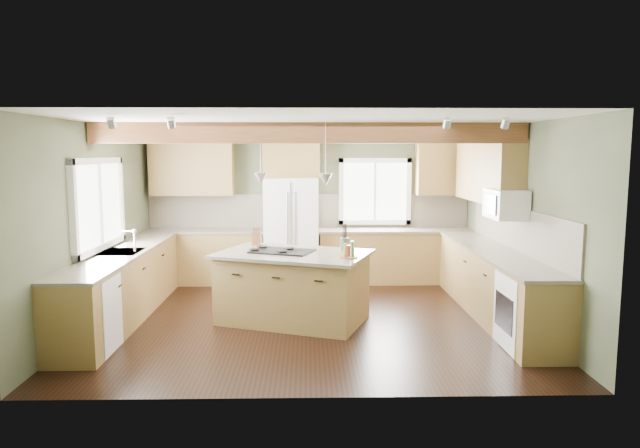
{
  "coord_description": "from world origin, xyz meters",
  "views": [
    {
      "loc": [
        -0.03,
        -7.46,
        2.22
      ],
      "look_at": [
        0.14,
        0.3,
        1.25
      ],
      "focal_mm": 32.0,
      "sensor_mm": 36.0,
      "label": 1
    }
  ],
  "objects": [
    {
      "name": "base_cab_back_left",
      "position": [
        -1.79,
        2.2,
        0.44
      ],
      "size": [
        2.02,
        0.6,
        0.88
      ],
      "primitive_type": "cube",
      "color": "brown",
      "rests_on": "floor"
    },
    {
      "name": "oven",
      "position": [
        2.49,
        -1.25,
        0.43
      ],
      "size": [
        0.6,
        0.72,
        0.84
      ],
      "primitive_type": "cube",
      "color": "white",
      "rests_on": "floor"
    },
    {
      "name": "wall_back",
      "position": [
        0.0,
        2.5,
        1.3
      ],
      "size": [
        5.6,
        0.0,
        5.6
      ],
      "primitive_type": "plane",
      "rotation": [
        1.57,
        0.0,
        0.0
      ],
      "color": "#424933",
      "rests_on": "ground"
    },
    {
      "name": "knife_block",
      "position": [
        -0.75,
        0.56,
        1.02
      ],
      "size": [
        0.12,
        0.09,
        0.19
      ],
      "primitive_type": "cube",
      "rotation": [
        0.0,
        0.0,
        -0.02
      ],
      "color": "brown",
      "rests_on": "island_top"
    },
    {
      "name": "island",
      "position": [
        -0.22,
        -0.08,
        0.44
      ],
      "size": [
        2.08,
        1.66,
        0.88
      ],
      "primitive_type": "cube",
      "rotation": [
        0.0,
        0.0,
        -0.36
      ],
      "color": "brown",
      "rests_on": "floor"
    },
    {
      "name": "upper_cab_back_corner",
      "position": [
        2.3,
        2.33,
        1.95
      ],
      "size": [
        0.9,
        0.35,
        0.9
      ],
      "primitive_type": "cube",
      "color": "brown",
      "rests_on": "wall_back"
    },
    {
      "name": "ceiling",
      "position": [
        0.0,
        0.0,
        2.6
      ],
      "size": [
        5.6,
        5.6,
        0.0
      ],
      "primitive_type": "plane",
      "rotation": [
        3.14,
        0.0,
        0.0
      ],
      "color": "silver",
      "rests_on": "wall_back"
    },
    {
      "name": "counter_back_right",
      "position": [
        1.49,
        2.2,
        0.9
      ],
      "size": [
        2.66,
        0.64,
        0.04
      ],
      "primitive_type": "cube",
      "color": "brown",
      "rests_on": "base_cab_back_right"
    },
    {
      "name": "cooktop",
      "position": [
        -0.36,
        -0.03,
        0.93
      ],
      "size": [
        0.91,
        0.76,
        0.02
      ],
      "primitive_type": "cube",
      "rotation": [
        0.0,
        0.0,
        -0.36
      ],
      "color": "black",
      "rests_on": "island_top"
    },
    {
      "name": "refrigerator",
      "position": [
        -0.3,
        2.12,
        0.9
      ],
      "size": [
        0.9,
        0.74,
        1.8
      ],
      "primitive_type": "cube",
      "color": "white",
      "rests_on": "floor"
    },
    {
      "name": "upper_cab_back_left",
      "position": [
        -1.99,
        2.33,
        1.95
      ],
      "size": [
        1.4,
        0.35,
        0.9
      ],
      "primitive_type": "cube",
      "color": "brown",
      "rests_on": "wall_back"
    },
    {
      "name": "floor",
      "position": [
        0.0,
        0.0,
        0.0
      ],
      "size": [
        5.6,
        5.6,
        0.0
      ],
      "primitive_type": "plane",
      "color": "black",
      "rests_on": "ground"
    },
    {
      "name": "ceiling_beam",
      "position": [
        0.0,
        -0.08,
        2.47
      ],
      "size": [
        5.55,
        0.26,
        0.26
      ],
      "primitive_type": "cube",
      "color": "#562B18",
      "rests_on": "ceiling"
    },
    {
      "name": "pendant_right",
      "position": [
        0.2,
        -0.24,
        1.88
      ],
      "size": [
        0.18,
        0.18,
        0.16
      ],
      "primitive_type": "cone",
      "rotation": [
        3.14,
        0.0,
        0.0
      ],
      "color": "#B2B2B7",
      "rests_on": "ceiling"
    },
    {
      "name": "dishwasher",
      "position": [
        -2.49,
        -1.25,
        0.43
      ],
      "size": [
        0.6,
        0.6,
        0.84
      ],
      "primitive_type": "cube",
      "color": "white",
      "rests_on": "floor"
    },
    {
      "name": "window_left",
      "position": [
        -2.78,
        0.05,
        1.55
      ],
      "size": [
        0.04,
        1.6,
        1.05
      ],
      "primitive_type": "cube",
      "color": "white",
      "rests_on": "wall_left"
    },
    {
      "name": "bottle_tray",
      "position": [
        0.49,
        -0.48,
        1.02
      ],
      "size": [
        0.23,
        0.23,
        0.2
      ],
      "primitive_type": null,
      "rotation": [
        0.0,
        0.0,
        -0.06
      ],
      "color": "brown",
      "rests_on": "island_top"
    },
    {
      "name": "counter_right",
      "position": [
        2.5,
        0.05,
        0.9
      ],
      "size": [
        0.64,
        3.74,
        0.04
      ],
      "primitive_type": "cube",
      "color": "brown",
      "rests_on": "base_cab_right"
    },
    {
      "name": "counter_back_left",
      "position": [
        -1.79,
        2.2,
        0.9
      ],
      "size": [
        2.06,
        0.64,
        0.04
      ],
      "primitive_type": "cube",
      "color": "brown",
      "rests_on": "base_cab_back_left"
    },
    {
      "name": "pendant_left",
      "position": [
        -0.64,
        0.08,
        1.88
      ],
      "size": [
        0.18,
        0.18,
        0.16
      ],
      "primitive_type": "cone",
      "rotation": [
        3.14,
        0.0,
        0.0
      ],
      "color": "#B2B2B7",
      "rests_on": "ceiling"
    },
    {
      "name": "microwave",
      "position": [
        2.58,
        -0.05,
        1.55
      ],
      "size": [
        0.4,
        0.7,
        0.38
      ],
      "primitive_type": "cube",
      "color": "white",
      "rests_on": "wall_right"
    },
    {
      "name": "base_cab_back_right",
      "position": [
        1.49,
        2.2,
        0.44
      ],
      "size": [
        2.62,
        0.6,
        0.88
      ],
      "primitive_type": "cube",
      "color": "brown",
      "rests_on": "floor"
    },
    {
      "name": "upper_cab_right",
      "position": [
        2.62,
        0.9,
        1.95
      ],
      "size": [
        0.35,
        2.2,
        0.9
      ],
      "primitive_type": "cube",
      "color": "brown",
      "rests_on": "wall_right"
    },
    {
      "name": "base_cab_left",
      "position": [
        -2.5,
        0.05,
        0.44
      ],
      "size": [
        0.6,
        3.7,
        0.88
      ],
      "primitive_type": "cube",
      "color": "brown",
      "rests_on": "floor"
    },
    {
      "name": "window_back",
      "position": [
        1.15,
        2.48,
        1.55
      ],
      "size": [
        1.1,
        0.04,
        1.0
      ],
      "primitive_type": "cube",
      "color": "white",
      "rests_on": "wall_back"
    },
    {
      "name": "soffit_trim",
      "position": [
        0.0,
        2.4,
        2.54
      ],
      "size": [
        5.55,
        0.2,
        0.1
      ],
      "primitive_type": "cube",
      "color": "#562B18",
      "rests_on": "ceiling"
    },
    {
      "name": "sink",
      "position": [
        -2.5,
        0.05,
        0.91
      ],
      "size": [
        0.5,
        0.65,
        0.03
      ],
      "primitive_type": "cube",
      "color": "#262628",
      "rests_on": "counter_left"
    },
    {
      "name": "upper_cab_over_fridge",
      "position": [
        -0.3,
        2.33,
        2.15
      ],
      "size": [
        0.96,
        0.35,
        0.7
      ],
      "primitive_type": "cube",
      "color": "brown",
      "rests_on": "wall_back"
    },
    {
      "name": "backsplash_right",
      "position": [
        2.78,
        0.05,
        1.21
      ],
      "size": [
        0.03,
        3.7,
        0.58
      ],
      "primitive_type": "cube",
      "color": "brown",
      "rests_on": "wall_right"
    },
    {
      "name": "counter_left",
      "position": [
        -2.5,
        0.05,
        0.9
      ],
      "size": [
        0.64,
        3.74,
        0.04
      ],
      "primitive_type": "cube",
      "color": "brown",
      "rests_on": "base_cab_left"
    },
    {
      "name": "island_top",
      "position": [
        -0.22,
        -0.08,
        0.9
      ],
      "size": [
        2.23,
        1.82,
        0.04
      ],
      "primitive_type": "cube",
      "rotation": [
        0.0,
        0.0,
        -0.36
      ],
      "color": "brown",
      "rests_on": "island"
    },
    {
      "name": "utensil_crock",
      "position": [
        0.47,
        0.13,
        1.0
      ],
      "size": [
        0.17,
        0.17,
        0.16
      ],
      "primitive_type": "cylinder",
      "rotation": [
        0.0,
        0.0,
        -0.54
      ],
      "color": "#3D3430",
      "rests_on": "island_top"
    },
    {
      "name": "base_cab_right",
      "position": [
        2.5,
        0.05,
        0.44
      ],
      "size": [
        0.6,
        3.7,
        0.88
      ],
      "primitive_type": "cube",
      "color": "brown",
      "rests_on": "floor"
    },
    {
      "name": "wall_right",
      "position": [
        2.8,
        0.0,
        1.3
      ],
      "size": [
        0.0,
        5.0,
        5.0
      ],
      "primitive_type": "plane",
      "rotation": [
        1.57,
        0.0,
        -1.57
      ],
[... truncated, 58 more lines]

